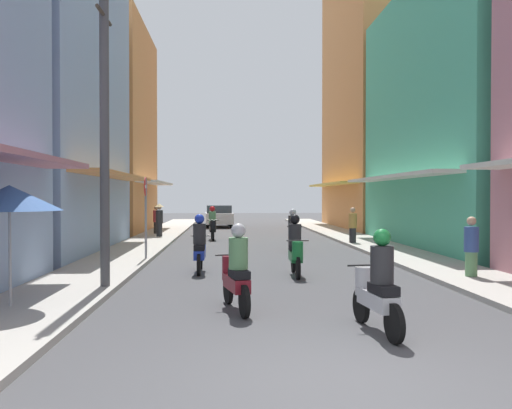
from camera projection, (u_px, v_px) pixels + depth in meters
name	position (u px, v px, depth m)	size (l,w,h in m)	color
ground_plane	(259.00, 247.00, 21.20)	(85.74, 85.74, 0.00)	#424244
sidewalk_left	(140.00, 246.00, 20.94)	(2.13, 46.97, 0.12)	#ADA89E
sidewalk_right	(374.00, 245.00, 21.46)	(2.13, 46.97, 0.12)	#ADA89E
building_left_mid	(20.00, 53.00, 19.10)	(7.05, 10.14, 14.51)	#8CA5CC
building_left_far	(93.00, 130.00, 29.49)	(7.05, 8.87, 11.51)	#D88C4C
building_right_mid	(479.00, 117.00, 20.99)	(7.05, 11.93, 10.46)	#4CB28C
building_right_far	(386.00, 94.00, 33.31)	(7.05, 11.78, 17.02)	#D88C4C
motorbike_maroon	(236.00, 272.00, 9.44)	(0.64, 1.78, 1.58)	black
motorbike_green	(295.00, 248.00, 13.62)	(0.55, 1.81, 1.58)	black
motorbike_black	(213.00, 225.00, 24.81)	(0.55, 1.81, 1.58)	black
motorbike_blue	(200.00, 246.00, 14.19)	(0.55, 1.81, 1.58)	black
motorbike_silver	(377.00, 286.00, 7.92)	(0.55, 1.81, 1.58)	black
motorbike_orange	(293.00, 232.00, 19.72)	(0.55, 1.81, 1.58)	black
parked_car	(219.00, 216.00, 35.10)	(1.96, 4.18, 1.45)	silver
pedestrian_crossing	(353.00, 226.00, 21.97)	(0.34, 0.34, 1.59)	#262628
pedestrian_far	(159.00, 219.00, 25.42)	(0.44, 0.44, 1.70)	#262628
pedestrian_foreground	(156.00, 221.00, 27.26)	(0.34, 0.34, 1.57)	#262628
pedestrian_midway	(471.00, 249.00, 12.72)	(0.34, 0.34, 1.56)	#598C59
vendor_umbrella	(9.00, 198.00, 9.27)	(1.80, 1.80, 2.25)	#99999E
utility_pole	(104.00, 137.00, 11.31)	(0.20, 1.20, 6.52)	#4C4C4F
street_sign_no_entry	(146.00, 207.00, 16.40)	(0.07, 0.60, 2.65)	gray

